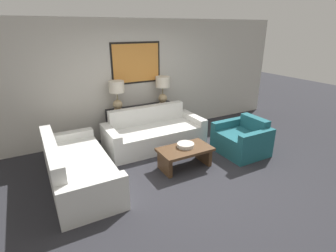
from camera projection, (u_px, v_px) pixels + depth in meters
ground_plane at (189, 175)px, 4.66m from camera, size 20.00×20.00×0.00m
back_wall at (136, 79)px, 6.09m from camera, size 8.12×0.12×2.65m
console_table at (142, 121)px, 6.22m from camera, size 1.62×0.36×0.73m
table_lamp_left at (117, 92)px, 5.69m from camera, size 0.34×0.34×0.65m
table_lamp_right at (163, 86)px, 6.20m from camera, size 0.34×0.34×0.65m
couch_by_back_wall at (154, 134)px, 5.72m from camera, size 2.12×0.94×0.82m
couch_by_side at (77, 169)px, 4.30m from camera, size 0.94×2.12×0.82m
coffee_table at (185, 154)px, 4.83m from camera, size 0.98×0.56×0.39m
decorative_bowl at (186, 145)px, 4.84m from camera, size 0.32×0.32×0.07m
armchair_near_back_wall at (242, 140)px, 5.41m from camera, size 0.86×0.95×0.72m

